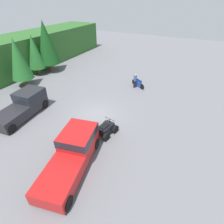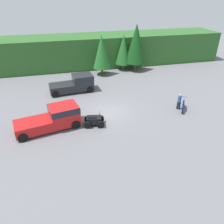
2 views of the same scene
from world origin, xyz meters
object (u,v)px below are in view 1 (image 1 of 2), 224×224
pickup_truck_second (24,104)px  rider_person (135,80)px  quad_atv (106,129)px  dirt_bike (138,83)px  pickup_truck_red (73,151)px

pickup_truck_second → rider_person: 12.17m
quad_atv → pickup_truck_second: bearing=106.2°
quad_atv → rider_person: (9.04, 0.91, 0.46)m
pickup_truck_second → dirt_bike: pickup_truck_second is taller
pickup_truck_second → dirt_bike: bearing=-41.9°
quad_atv → rider_person: bearing=16.4°
pickup_truck_second → rider_person: pickup_truck_second is taller
dirt_bike → quad_atv: bearing=126.4°
pickup_truck_red → dirt_bike: bearing=-11.1°
pickup_truck_second → quad_atv: bearing=-90.4°
pickup_truck_red → pickup_truck_second: size_ratio=1.09×
dirt_bike → rider_person: 0.65m
dirt_bike → rider_person: size_ratio=1.12×
dirt_bike → quad_atv: (-9.42, -0.67, 0.01)m
quad_atv → rider_person: size_ratio=1.18×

